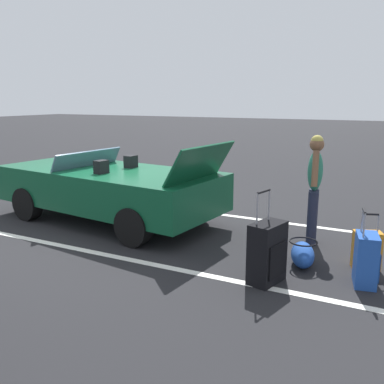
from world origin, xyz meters
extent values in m
plane|color=black|center=(0.00, 0.00, 0.00)|extent=(80.00, 80.00, 0.00)
cube|color=silver|center=(0.00, -1.25, 0.00)|extent=(18.00, 0.12, 0.01)
cube|color=silver|center=(0.00, 1.45, 0.00)|extent=(18.00, 0.12, 0.01)
cube|color=#0F4C2D|center=(0.00, 0.00, 0.62)|extent=(4.28, 2.22, 0.64)
cube|color=#0F4C2D|center=(1.43, -0.17, 0.51)|extent=(1.50, 1.81, 0.38)
cube|color=slate|center=(0.51, -0.06, 1.09)|extent=(0.36, 1.56, 0.31)
cube|color=black|center=(-0.16, 0.39, 1.05)|extent=(0.18, 0.24, 0.22)
cube|color=black|center=(-0.25, -0.34, 1.05)|extent=(0.18, 0.24, 0.22)
cube|color=#0F4C2D|center=(-1.93, 0.22, 1.22)|extent=(0.52, 1.53, 0.57)
cylinder|color=black|center=(1.36, 0.66, 0.30)|extent=(0.62, 0.29, 0.60)
cylinder|color=black|center=(1.17, -0.95, 0.30)|extent=(0.62, 0.29, 0.60)
cylinder|color=black|center=(-1.17, 0.95, 0.30)|extent=(0.62, 0.29, 0.60)
cylinder|color=black|center=(-1.36, -0.66, 0.30)|extent=(0.62, 0.29, 0.60)
cube|color=black|center=(-3.33, 1.28, 0.37)|extent=(0.39, 0.53, 0.74)
cube|color=black|center=(-3.47, 1.32, 0.31)|extent=(0.11, 0.38, 0.41)
cylinder|color=gray|center=(-3.28, 1.14, 0.92)|extent=(0.02, 0.02, 0.37)
cylinder|color=gray|center=(-3.22, 1.39, 0.92)|extent=(0.02, 0.02, 0.37)
cylinder|color=black|center=(-3.25, 1.27, 1.11)|extent=(0.09, 0.26, 0.03)
sphere|color=black|center=(-3.27, 1.10, 0.02)|extent=(0.04, 0.04, 0.04)
sphere|color=black|center=(-3.18, 1.42, 0.02)|extent=(0.04, 0.04, 0.04)
cube|color=#1E479E|center=(-4.39, 0.83, 0.31)|extent=(0.31, 0.44, 0.62)
cube|color=navy|center=(-4.52, 0.80, 0.26)|extent=(0.08, 0.32, 0.34)
cylinder|color=gray|center=(-4.31, 0.73, 0.76)|extent=(0.02, 0.02, 0.28)
cylinder|color=gray|center=(-4.35, 0.95, 0.76)|extent=(0.02, 0.02, 0.28)
cylinder|color=black|center=(-4.33, 0.84, 0.90)|extent=(0.07, 0.22, 0.03)
sphere|color=black|center=(-4.28, 0.71, 0.02)|extent=(0.04, 0.04, 0.04)
sphere|color=black|center=(-4.33, 0.98, 0.02)|extent=(0.04, 0.04, 0.04)
cube|color=orange|center=(-4.36, 0.30, 0.25)|extent=(0.39, 0.30, 0.50)
cylinder|color=gray|center=(-4.29, 0.39, 0.62)|extent=(0.03, 0.03, 0.25)
cylinder|color=gray|center=(-4.47, 0.32, 0.62)|extent=(0.03, 0.03, 0.25)
cylinder|color=black|center=(-4.38, 0.35, 0.75)|extent=(0.19, 0.09, 0.03)
sphere|color=black|center=(-4.27, 0.41, 0.02)|extent=(0.04, 0.04, 0.04)
sphere|color=black|center=(-4.50, 0.33, 0.02)|extent=(0.04, 0.04, 0.04)
ellipsoid|color=#1E479E|center=(-3.60, 0.57, 0.15)|extent=(0.47, 0.70, 0.30)
torus|color=black|center=(-3.60, 0.57, 0.33)|extent=(0.46, 0.46, 0.02)
cylinder|color=#1E2338|center=(-3.54, -0.30, 0.41)|extent=(0.17, 0.17, 0.82)
cylinder|color=#1E2338|center=(-3.50, -0.49, 0.41)|extent=(0.17, 0.17, 0.82)
ellipsoid|color=#267259|center=(-3.52, -0.40, 1.12)|extent=(0.27, 0.35, 0.60)
sphere|color=brown|center=(-3.52, -0.40, 1.51)|extent=(0.21, 0.21, 0.21)
sphere|color=tan|center=(-3.52, -0.40, 1.56)|extent=(0.18, 0.18, 0.18)
cylinder|color=brown|center=(-3.55, -0.19, 1.19)|extent=(0.12, 0.20, 0.53)
cylinder|color=brown|center=(-3.49, -0.60, 1.19)|extent=(0.12, 0.20, 0.53)
camera|label=1|loc=(-4.68, 5.94, 2.17)|focal=39.50mm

